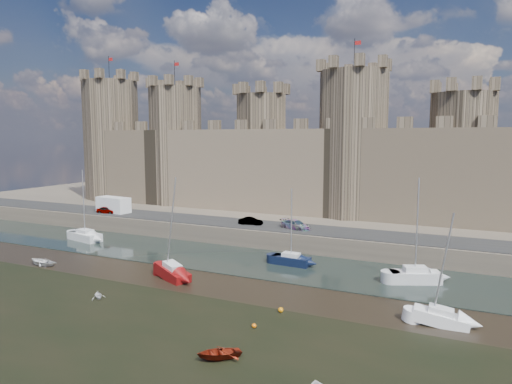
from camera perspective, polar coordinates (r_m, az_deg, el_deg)
ground at (r=35.04m, az=-11.82°, el=-18.96°), size 160.00×160.00×0.00m
water_channel at (r=54.81m, az=3.62°, el=-9.18°), size 160.00×12.00×0.08m
quay at (r=88.29m, az=12.25°, el=-2.37°), size 160.00×60.00×2.50m
road at (r=63.36m, az=6.97°, el=-4.68°), size 160.00×7.00×0.10m
castle at (r=75.77m, az=9.93°, el=4.11°), size 108.50×11.00×29.00m
car_0 at (r=80.12m, az=-18.15°, el=-2.16°), size 3.61×1.79×1.18m
car_1 at (r=66.20m, az=-0.68°, el=-3.67°), size 3.61×1.66×1.15m
car_2 at (r=63.41m, az=4.98°, el=-4.09°), size 4.91×3.29×1.32m
van at (r=80.48m, az=-17.40°, el=-1.56°), size 6.34×3.19×2.65m
sailboat_0 at (r=71.86m, az=-20.58°, el=-5.12°), size 5.87×3.19×10.40m
sailboat_1 at (r=54.99m, az=4.40°, el=-8.37°), size 4.64×1.99×9.15m
sailboat_2 at (r=51.08m, az=19.25°, el=-9.80°), size 5.47×3.87×11.01m
sailboat_4 at (r=50.55m, az=-10.41°, el=-9.78°), size 5.08×3.62×11.07m
sailboat_5 at (r=41.17m, az=22.10°, el=-14.27°), size 4.38×1.85×9.31m
dinghy_3 at (r=46.47m, az=-19.13°, el=-12.09°), size 1.91×1.85×0.77m
dinghy_4 at (r=33.38m, az=-4.67°, el=-19.58°), size 3.77×3.83×0.65m
dinghy_6 at (r=60.60m, az=-25.20°, el=-7.96°), size 3.42×2.45×0.71m
buoy_1 at (r=37.97m, az=-0.25°, el=-16.38°), size 0.39×0.39×0.39m
buoy_3 at (r=41.04m, az=3.11°, el=-14.50°), size 0.47×0.47×0.47m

